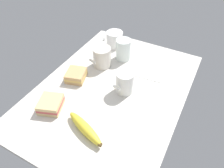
{
  "coord_description": "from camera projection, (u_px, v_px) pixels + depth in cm",
  "views": [
    {
      "loc": [
        62.45,
        33.56,
        70.78
      ],
      "look_at": [
        0.0,
        0.0,
        5.0
      ],
      "focal_mm": 34.12,
      "sensor_mm": 36.0,
      "label": 1
    }
  ],
  "objects": [
    {
      "name": "tabletop",
      "position": [
        112.0,
        90.0,
        0.99
      ],
      "size": [
        90.0,
        64.0,
        2.0
      ],
      "primitive_type": "cube",
      "color": "beige",
      "rests_on": "ground"
    },
    {
      "name": "coffee_mug_milky",
      "position": [
        125.0,
        82.0,
        0.94
      ],
      "size": [
        10.23,
        7.94,
        10.29
      ],
      "color": "white",
      "rests_on": "tabletop"
    },
    {
      "name": "sandwich_main",
      "position": [
        51.0,
        104.0,
        0.89
      ],
      "size": [
        12.46,
        11.86,
        4.4
      ],
      "color": "#DBB77A",
      "rests_on": "tabletop"
    },
    {
      "name": "coffee_mug_spare",
      "position": [
        114.0,
        39.0,
        1.23
      ],
      "size": [
        10.07,
        11.83,
        8.64
      ],
      "color": "white",
      "rests_on": "tabletop"
    },
    {
      "name": "coffee_mug_black",
      "position": [
        102.0,
        57.0,
        1.08
      ],
      "size": [
        11.72,
        9.16,
        10.38
      ],
      "color": "silver",
      "rests_on": "tabletop"
    },
    {
      "name": "sandwich_side",
      "position": [
        76.0,
        75.0,
        1.02
      ],
      "size": [
        11.61,
        10.98,
        4.4
      ],
      "color": "tan",
      "rests_on": "tabletop"
    },
    {
      "name": "paper_napkin",
      "position": [
        150.0,
        70.0,
        1.09
      ],
      "size": [
        16.59,
        16.59,
        0.3
      ],
      "primitive_type": "cube",
      "rotation": [
        0.0,
        0.0,
        0.1
      ],
      "color": "white",
      "rests_on": "tabletop"
    },
    {
      "name": "banana",
      "position": [
        85.0,
        128.0,
        0.8
      ],
      "size": [
        10.79,
        19.72,
        4.05
      ],
      "color": "yellow",
      "rests_on": "tabletop"
    },
    {
      "name": "glass_of_milk",
      "position": [
        123.0,
        51.0,
        1.13
      ],
      "size": [
        7.98,
        7.98,
        11.38
      ],
      "color": "silver",
      "rests_on": "tabletop"
    }
  ]
}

